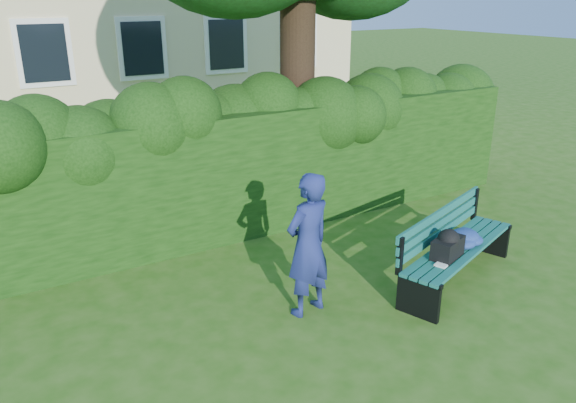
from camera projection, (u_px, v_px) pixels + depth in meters
ground at (314, 291)px, 6.72m from camera, size 80.00×80.00×0.00m
hedge at (232, 172)px, 8.18m from camera, size 10.00×1.00×1.80m
park_bench at (455, 244)px, 6.78m from camera, size 2.24×1.25×0.89m
man_reading at (308, 245)px, 6.01m from camera, size 0.66×0.51×1.62m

